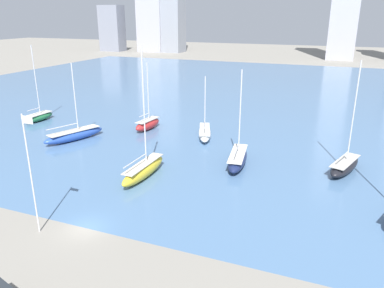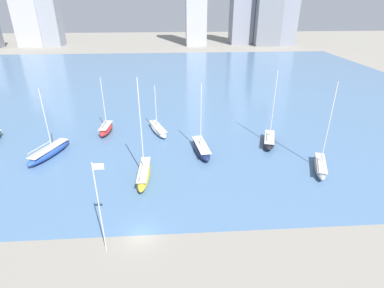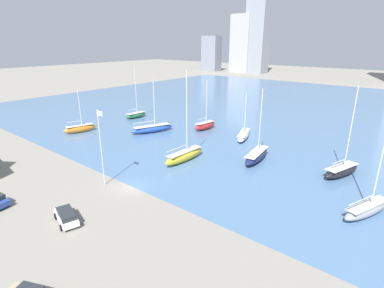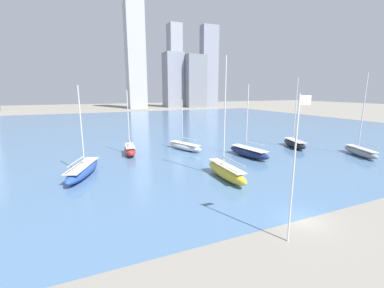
{
  "view_description": "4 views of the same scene",
  "coord_description": "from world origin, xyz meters",
  "px_view_note": "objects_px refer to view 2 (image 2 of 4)",
  "views": [
    {
      "loc": [
        22.01,
        -26.43,
        20.34
      ],
      "look_at": [
        6.16,
        13.36,
        5.45
      ],
      "focal_mm": 35.0,
      "sensor_mm": 36.0,
      "label": 1
    },
    {
      "loc": [
        4.54,
        -29.22,
        27.01
      ],
      "look_at": [
        7.58,
        16.97,
        4.37
      ],
      "focal_mm": 28.0,
      "sensor_mm": 36.0,
      "label": 2
    },
    {
      "loc": [
        33.45,
        -26.35,
        21.27
      ],
      "look_at": [
        4.94,
        8.62,
        5.78
      ],
      "focal_mm": 28.0,
      "sensor_mm": 36.0,
      "label": 3
    },
    {
      "loc": [
        -18.89,
        -16.52,
        12.18
      ],
      "look_at": [
        -2.95,
        19.59,
        4.01
      ],
      "focal_mm": 24.0,
      "sensor_mm": 36.0,
      "label": 4
    }
  ],
  "objects_px": {
    "sailboat_red": "(106,129)",
    "sailboat_blue": "(49,152)",
    "sailboat_white": "(158,129)",
    "sailboat_gray": "(321,166)",
    "sailboat_navy": "(201,148)",
    "sailboat_yellow": "(144,173)",
    "sailboat_black": "(269,140)",
    "flag_pole": "(100,206)"
  },
  "relations": [
    {
      "from": "sailboat_red",
      "to": "sailboat_blue",
      "type": "height_order",
      "value": "sailboat_blue"
    },
    {
      "from": "sailboat_white",
      "to": "sailboat_red",
      "type": "distance_m",
      "value": 11.36
    },
    {
      "from": "sailboat_red",
      "to": "sailboat_white",
      "type": "bearing_deg",
      "value": 5.2
    },
    {
      "from": "sailboat_red",
      "to": "sailboat_gray",
      "type": "bearing_deg",
      "value": -18.52
    },
    {
      "from": "sailboat_gray",
      "to": "sailboat_navy",
      "type": "bearing_deg",
      "value": 179.4
    },
    {
      "from": "sailboat_yellow",
      "to": "sailboat_navy",
      "type": "distance_m",
      "value": 13.57
    },
    {
      "from": "sailboat_black",
      "to": "sailboat_white",
      "type": "distance_m",
      "value": 24.13
    },
    {
      "from": "sailboat_yellow",
      "to": "sailboat_navy",
      "type": "relative_size",
      "value": 1.26
    },
    {
      "from": "sailboat_gray",
      "to": "sailboat_white",
      "type": "bearing_deg",
      "value": 168.6
    },
    {
      "from": "sailboat_black",
      "to": "sailboat_navy",
      "type": "relative_size",
      "value": 1.11
    },
    {
      "from": "sailboat_blue",
      "to": "sailboat_yellow",
      "type": "xyz_separation_m",
      "value": [
        18.43,
        -9.25,
        0.17
      ]
    },
    {
      "from": "sailboat_blue",
      "to": "sailboat_white",
      "type": "bearing_deg",
      "value": 47.85
    },
    {
      "from": "sailboat_blue",
      "to": "flag_pole",
      "type": "bearing_deg",
      "value": -36.96
    },
    {
      "from": "sailboat_black",
      "to": "sailboat_red",
      "type": "bearing_deg",
      "value": -174.93
    },
    {
      "from": "sailboat_black",
      "to": "sailboat_blue",
      "type": "xyz_separation_m",
      "value": [
        -42.9,
        -2.39,
        -0.01
      ]
    },
    {
      "from": "flag_pole",
      "to": "sailboat_navy",
      "type": "height_order",
      "value": "sailboat_navy"
    },
    {
      "from": "sailboat_black",
      "to": "sailboat_red",
      "type": "distance_m",
      "value": 35.14
    },
    {
      "from": "sailboat_black",
      "to": "sailboat_white",
      "type": "relative_size",
      "value": 1.42
    },
    {
      "from": "sailboat_white",
      "to": "sailboat_black",
      "type": "bearing_deg",
      "value": -38.26
    },
    {
      "from": "sailboat_blue",
      "to": "sailboat_yellow",
      "type": "distance_m",
      "value": 20.62
    },
    {
      "from": "sailboat_white",
      "to": "sailboat_navy",
      "type": "bearing_deg",
      "value": -69.87
    },
    {
      "from": "flag_pole",
      "to": "sailboat_blue",
      "type": "bearing_deg",
      "value": 121.66
    },
    {
      "from": "flag_pole",
      "to": "sailboat_black",
      "type": "xyz_separation_m",
      "value": [
        27.74,
        26.98,
        -5.53
      ]
    },
    {
      "from": "sailboat_black",
      "to": "sailboat_yellow",
      "type": "height_order",
      "value": "sailboat_yellow"
    },
    {
      "from": "flag_pole",
      "to": "sailboat_red",
      "type": "height_order",
      "value": "sailboat_red"
    },
    {
      "from": "sailboat_white",
      "to": "sailboat_blue",
      "type": "relative_size",
      "value": 0.81
    },
    {
      "from": "sailboat_red",
      "to": "sailboat_yellow",
      "type": "height_order",
      "value": "sailboat_yellow"
    },
    {
      "from": "sailboat_gray",
      "to": "flag_pole",
      "type": "bearing_deg",
      "value": -133.04
    },
    {
      "from": "sailboat_navy",
      "to": "sailboat_red",
      "type": "bearing_deg",
      "value": 144.16
    },
    {
      "from": "sailboat_black",
      "to": "sailboat_blue",
      "type": "relative_size",
      "value": 1.15
    },
    {
      "from": "flag_pole",
      "to": "sailboat_yellow",
      "type": "bearing_deg",
      "value": 77.96
    },
    {
      "from": "flag_pole",
      "to": "sailboat_yellow",
      "type": "distance_m",
      "value": 16.57
    },
    {
      "from": "sailboat_white",
      "to": "sailboat_gray",
      "type": "height_order",
      "value": "sailboat_gray"
    },
    {
      "from": "sailboat_black",
      "to": "sailboat_red",
      "type": "height_order",
      "value": "sailboat_black"
    },
    {
      "from": "sailboat_black",
      "to": "sailboat_navy",
      "type": "height_order",
      "value": "sailboat_black"
    },
    {
      "from": "sailboat_blue",
      "to": "sailboat_black",
      "type": "bearing_deg",
      "value": 24.57
    },
    {
      "from": "sailboat_black",
      "to": "sailboat_gray",
      "type": "xyz_separation_m",
      "value": [
        5.79,
        -10.76,
        -0.03
      ]
    },
    {
      "from": "sailboat_yellow",
      "to": "sailboat_gray",
      "type": "xyz_separation_m",
      "value": [
        30.26,
        0.89,
        -0.19
      ]
    },
    {
      "from": "flag_pole",
      "to": "sailboat_blue",
      "type": "xyz_separation_m",
      "value": [
        -15.16,
        24.58,
        -5.54
      ]
    },
    {
      "from": "sailboat_red",
      "to": "flag_pole",
      "type": "bearing_deg",
      "value": -73.04
    },
    {
      "from": "sailboat_black",
      "to": "sailboat_gray",
      "type": "height_order",
      "value": "sailboat_gray"
    },
    {
      "from": "sailboat_white",
      "to": "sailboat_gray",
      "type": "xyz_separation_m",
      "value": [
        28.7,
        -18.32,
        0.13
      ]
    }
  ]
}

